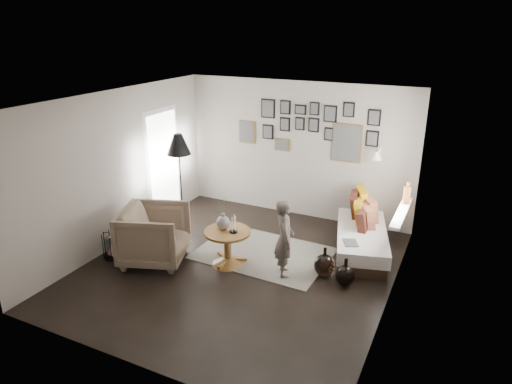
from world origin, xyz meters
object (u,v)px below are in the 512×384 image
at_px(vase, 223,220).
at_px(daybed, 363,235).
at_px(demijohn_small, 345,275).
at_px(child, 285,238).
at_px(demijohn_large, 324,265).
at_px(armchair, 154,235).
at_px(pedestal_table, 228,249).
at_px(floor_lamp, 179,148).
at_px(magazine_basket, 114,245).

xyz_separation_m(vase, daybed, (1.88, 1.35, -0.44)).
bearing_deg(demijohn_small, child, -173.84).
bearing_deg(child, demijohn_small, -112.74).
bearing_deg(daybed, demijohn_large, -121.97).
xyz_separation_m(vase, demijohn_small, (1.91, 0.16, -0.57)).
relative_size(armchair, demijohn_large, 2.12).
distance_m(vase, child, 1.01).
xyz_separation_m(pedestal_table, child, (0.92, 0.08, 0.34)).
distance_m(pedestal_table, demijohn_small, 1.84).
relative_size(daybed, demijohn_large, 4.15).
bearing_deg(demijohn_small, vase, -175.29).
height_order(pedestal_table, demijohn_large, pedestal_table).
height_order(floor_lamp, child, floor_lamp).
xyz_separation_m(daybed, armchair, (-2.89, -1.78, 0.17)).
bearing_deg(magazine_basket, floor_lamp, 72.90).
bearing_deg(demijohn_small, magazine_basket, -167.79).
xyz_separation_m(floor_lamp, demijohn_small, (3.19, -0.58, -1.39)).
bearing_deg(pedestal_table, armchair, -159.29).
height_order(vase, child, child).
bearing_deg(floor_lamp, demijohn_large, -9.19).
xyz_separation_m(floor_lamp, demijohn_large, (2.84, -0.46, -1.37)).
relative_size(pedestal_table, armchair, 0.73).
height_order(pedestal_table, vase, vase).
distance_m(daybed, demijohn_small, 1.20).
xyz_separation_m(vase, floor_lamp, (-1.28, 0.74, 0.82)).
xyz_separation_m(armchair, child, (2.01, 0.49, 0.15)).
bearing_deg(demijohn_large, vase, -169.93).
relative_size(magazine_basket, demijohn_small, 0.98).
distance_m(armchair, magazine_basket, 0.76).
bearing_deg(demijohn_small, floor_lamp, 169.70).
relative_size(daybed, floor_lamp, 1.08).
xyz_separation_m(daybed, child, (-0.88, -1.29, 0.32)).
distance_m(daybed, floor_lamp, 3.46).
bearing_deg(vase, demijohn_large, 10.07).
relative_size(pedestal_table, demijohn_large, 1.55).
bearing_deg(demijohn_small, daybed, 91.39).
bearing_deg(demijohn_large, floor_lamp, 170.81).
xyz_separation_m(daybed, demijohn_large, (-0.32, -1.07, -0.10)).
bearing_deg(daybed, armchair, -163.66).
bearing_deg(floor_lamp, pedestal_table, -29.17).
relative_size(magazine_basket, child, 0.35).
relative_size(armchair, magazine_basket, 2.38).
relative_size(demijohn_small, child, 0.35).
bearing_deg(daybed, pedestal_table, -158.08).
distance_m(armchair, floor_lamp, 1.63).
height_order(vase, magazine_basket, vase).
bearing_deg(child, magazine_basket, 75.30).
bearing_deg(vase, demijohn_small, 4.71).
height_order(vase, demijohn_small, vase).
relative_size(demijohn_large, child, 0.39).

